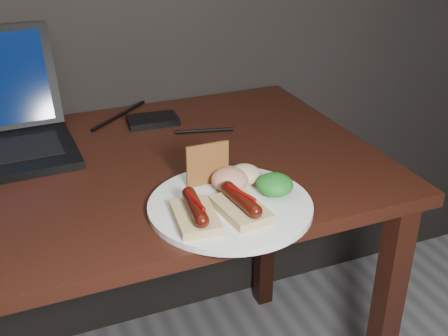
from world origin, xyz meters
TOP-DOWN VIEW (x-y plane):
  - desk at (0.00, 1.38)m, footprint 1.40×0.70m
  - hard_drive at (0.28, 1.59)m, footprint 0.13×0.09m
  - desk_cables at (-0.01, 1.52)m, footprint 0.90×0.40m
  - plate at (0.29, 1.14)m, footprint 0.39×0.39m
  - bread_sausage_left at (0.21, 1.10)m, footprint 0.08×0.12m
  - bread_sausage_center at (0.30, 1.10)m, footprint 0.08×0.12m
  - crispbread at (0.28, 1.22)m, footprint 0.08×0.01m
  - salad_greens at (0.38, 1.14)m, footprint 0.07×0.07m
  - salsa_mound at (0.31, 1.19)m, footprint 0.07×0.07m
  - coleslaw_mound at (0.35, 1.20)m, footprint 0.06×0.06m

SIDE VIEW (x-z plane):
  - desk at x=0.00m, z-range 0.29..1.04m
  - desk_cables at x=-0.01m, z-range 0.75..0.76m
  - plate at x=0.29m, z-range 0.75..0.76m
  - hard_drive at x=0.28m, z-range 0.75..0.77m
  - bread_sausage_left at x=0.21m, z-range 0.76..0.80m
  - bread_sausage_center at x=0.30m, z-range 0.76..0.80m
  - coleslaw_mound at x=0.35m, z-range 0.76..0.80m
  - salad_greens at x=0.38m, z-range 0.76..0.80m
  - salsa_mound at x=0.31m, z-range 0.76..0.80m
  - crispbread at x=0.28m, z-range 0.76..0.85m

